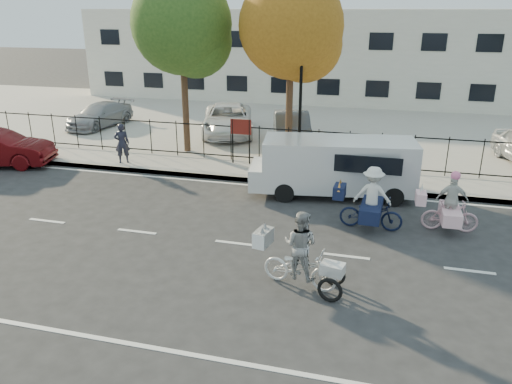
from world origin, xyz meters
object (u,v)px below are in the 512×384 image
(white_van, at_px, (335,165))
(lot_car_a, at_px, (100,115))
(lamppost, at_px, (301,92))
(pedestrian, at_px, (122,143))
(unicorn_bike, at_px, (450,209))
(zebra_trike, at_px, (300,258))
(bull_bike, at_px, (371,204))
(lot_car_b, at_px, (228,119))
(lot_car_c, at_px, (292,129))

(white_van, relative_size, lot_car_a, 1.37)
(lamppost, relative_size, lot_car_a, 1.04)
(lamppost, height_order, white_van, lamppost)
(pedestrian, bearing_deg, white_van, 145.02)
(white_van, bearing_deg, unicorn_bike, -39.88)
(zebra_trike, relative_size, bull_bike, 1.07)
(lot_car_a, xyz_separation_m, lot_car_b, (7.05, 0.14, 0.12))
(lamppost, distance_m, lot_car_b, 6.80)
(lamppost, relative_size, white_van, 0.75)
(lot_car_a, height_order, lot_car_c, lot_car_c)
(zebra_trike, relative_size, lot_car_c, 0.49)
(zebra_trike, distance_m, unicorn_bike, 5.45)
(lamppost, xyz_separation_m, zebra_trike, (1.56, -8.53, -2.40))
(lot_car_a, relative_size, lot_car_b, 0.80)
(white_van, distance_m, lot_car_b, 9.24)
(unicorn_bike, height_order, lot_car_c, unicorn_bike)
(lot_car_a, bearing_deg, white_van, -18.59)
(white_van, bearing_deg, zebra_trike, -99.33)
(unicorn_bike, bearing_deg, zebra_trike, 137.23)
(unicorn_bike, distance_m, bull_bike, 2.23)
(lamppost, bearing_deg, bull_bike, -58.49)
(bull_bike, xyz_separation_m, lot_car_a, (-14.42, 9.37, 0.00))
(lot_car_b, xyz_separation_m, lot_car_c, (3.47, -1.26, 0.01))
(bull_bike, relative_size, lot_car_c, 0.46)
(lot_car_c, bearing_deg, lot_car_b, 144.98)
(white_van, xyz_separation_m, lot_car_c, (-2.59, 5.71, -0.20))
(unicorn_bike, xyz_separation_m, bull_bike, (-2.20, -0.40, 0.08))
(unicorn_bike, relative_size, lot_car_b, 0.35)
(lot_car_a, bearing_deg, lot_car_c, 2.83)
(lot_car_b, bearing_deg, zebra_trike, -82.36)
(unicorn_bike, height_order, lot_car_a, unicorn_bike)
(unicorn_bike, height_order, lot_car_b, unicorn_bike)
(unicorn_bike, height_order, pedestrian, unicorn_bike)
(unicorn_bike, distance_m, lot_car_b, 13.22)
(zebra_trike, bearing_deg, pedestrian, 60.35)
(zebra_trike, xyz_separation_m, unicorn_bike, (3.60, 4.09, -0.04))
(lamppost, relative_size, bull_bike, 2.13)
(unicorn_bike, bearing_deg, lot_car_c, 36.43)
(bull_bike, height_order, lot_car_a, bull_bike)
(zebra_trike, xyz_separation_m, lot_car_c, (-2.50, 11.94, 0.17))
(white_van, distance_m, pedestrian, 8.76)
(zebra_trike, distance_m, pedestrian, 11.34)
(lamppost, bearing_deg, lot_car_b, 133.34)
(lot_car_c, bearing_deg, pedestrian, -158.34)
(zebra_trike, height_order, bull_bike, bull_bike)
(unicorn_bike, bearing_deg, white_van, 57.15)
(zebra_trike, bearing_deg, lot_car_c, 22.98)
(lamppost, distance_m, zebra_trike, 9.00)
(white_van, height_order, lot_car_b, white_van)
(lot_car_a, bearing_deg, zebra_trike, -36.18)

